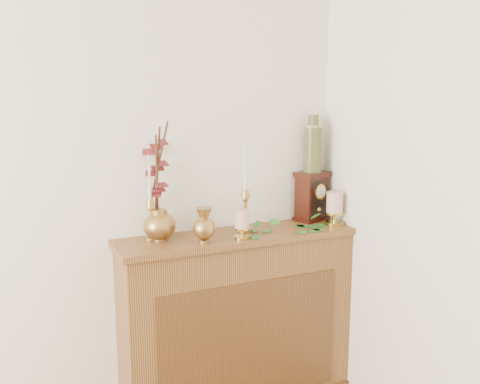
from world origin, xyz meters
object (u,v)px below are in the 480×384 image
mantel_clock (312,196)px  ceramic_vase (313,146)px  ginger_jar (157,186)px  candlestick_center (245,204)px  candlestick_left (151,213)px  bud_vase (204,226)px

mantel_clock → ceramic_vase: 0.28m
ginger_jar → mantel_clock: bearing=0.7°
candlestick_center → ceramic_vase: size_ratio=1.44×
mantel_clock → ceramic_vase: bearing=90.0°
ceramic_vase → mantel_clock: bearing=-72.1°
candlestick_left → ceramic_vase: size_ratio=1.35×
candlestick_left → candlestick_center: candlestick_center is taller
candlestick_center → ceramic_vase: 0.51m
mantel_clock → ginger_jar: bearing=162.8°
candlestick_left → mantel_clock: candlestick_left is taller
candlestick_center → mantel_clock: bearing=9.7°
candlestick_left → mantel_clock: bearing=1.9°
candlestick_left → bud_vase: size_ratio=2.41×
candlestick_center → ginger_jar: bearing=171.7°
candlestick_left → mantel_clock: 0.92m
mantel_clock → ceramic_vase: (-0.00, 0.00, 0.28)m
ginger_jar → ceramic_vase: (0.87, 0.01, 0.15)m
bud_vase → ceramic_vase: size_ratio=0.56×
bud_vase → mantel_clock: (0.70, 0.19, 0.05)m
bud_vase → ginger_jar: bearing=134.2°
candlestick_left → ginger_jar: bearing=25.4°
candlestick_left → bud_vase: 0.27m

